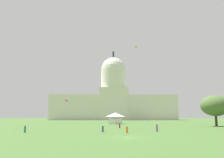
# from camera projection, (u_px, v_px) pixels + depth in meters

# --- Properties ---
(ground_plane) EXTENTS (800.00, 800.00, 0.00)m
(ground_plane) POSITION_uv_depth(u_px,v_px,m) (127.00, 137.00, 37.96)
(ground_plane) COLOR #42662D
(capitol_building) EXTENTS (119.81, 24.01, 67.52)m
(capitol_building) POSITION_uv_depth(u_px,v_px,m) (113.00, 98.00, 221.29)
(capitol_building) COLOR silver
(capitol_building) RESTS_ON ground_plane
(event_tent) EXTENTS (6.86, 6.57, 5.16)m
(event_tent) POSITION_uv_depth(u_px,v_px,m) (115.00, 118.00, 104.83)
(event_tent) COLOR white
(event_tent) RESTS_ON ground_plane
(tree_east_mid) EXTENTS (13.40, 13.20, 10.79)m
(tree_east_mid) POSITION_uv_depth(u_px,v_px,m) (215.00, 106.00, 80.33)
(tree_east_mid) COLOR #42301E
(tree_east_mid) RESTS_ON ground_plane
(person_white_back_right) EXTENTS (0.51, 0.51, 1.69)m
(person_white_back_right) POSITION_uv_depth(u_px,v_px,m) (146.00, 123.00, 96.14)
(person_white_back_right) COLOR silver
(person_white_back_right) RESTS_ON ground_plane
(person_purple_back_left) EXTENTS (0.53, 0.53, 1.77)m
(person_purple_back_left) POSITION_uv_depth(u_px,v_px,m) (157.00, 128.00, 51.98)
(person_purple_back_left) COLOR #703D93
(person_purple_back_left) RESTS_ON ground_plane
(person_denim_deep_crowd) EXTENTS (0.61, 0.61, 1.54)m
(person_denim_deep_crowd) POSITION_uv_depth(u_px,v_px,m) (103.00, 129.00, 50.67)
(person_denim_deep_crowd) COLOR #3D5684
(person_denim_deep_crowd) RESTS_ON ground_plane
(person_teal_near_tent) EXTENTS (0.42, 0.42, 1.54)m
(person_teal_near_tent) POSITION_uv_depth(u_px,v_px,m) (25.00, 129.00, 48.77)
(person_teal_near_tent) COLOR #1E757A
(person_teal_near_tent) RESTS_ON ground_plane
(person_maroon_front_right) EXTENTS (0.58, 0.58, 1.53)m
(person_maroon_front_right) POSITION_uv_depth(u_px,v_px,m) (120.00, 126.00, 67.78)
(person_maroon_front_right) COLOR maroon
(person_maroon_front_right) RESTS_ON ground_plane
(person_orange_mid_right) EXTENTS (0.66, 0.66, 1.53)m
(person_orange_mid_right) POSITION_uv_depth(u_px,v_px,m) (127.00, 130.00, 47.95)
(person_orange_mid_right) COLOR orange
(person_orange_mid_right) RESTS_ON ground_plane
(person_tan_mid_center) EXTENTS (0.42, 0.42, 1.73)m
(person_tan_mid_center) POSITION_uv_depth(u_px,v_px,m) (116.00, 123.00, 89.57)
(person_tan_mid_center) COLOR tan
(person_tan_mid_center) RESTS_ON ground_plane
(kite_green_mid) EXTENTS (1.29, 1.60, 3.50)m
(kite_green_mid) POSITION_uv_depth(u_px,v_px,m) (147.00, 81.00, 199.67)
(kite_green_mid) COLOR green
(kite_white_mid) EXTENTS (0.93, 0.87, 0.93)m
(kite_white_mid) POSITION_uv_depth(u_px,v_px,m) (99.00, 55.00, 109.11)
(kite_white_mid) COLOR white
(kite_turquoise_low) EXTENTS (0.66, 1.03, 0.32)m
(kite_turquoise_low) POSITION_uv_depth(u_px,v_px,m) (1.00, 81.00, 65.20)
(kite_turquoise_low) COLOR teal
(kite_orange_low) EXTENTS (1.33, 1.69, 0.44)m
(kite_orange_low) POSITION_uv_depth(u_px,v_px,m) (109.00, 102.00, 185.45)
(kite_orange_low) COLOR orange
(kite_magenta_low) EXTENTS (1.53, 1.52, 1.14)m
(kite_magenta_low) POSITION_uv_depth(u_px,v_px,m) (66.00, 101.00, 124.63)
(kite_magenta_low) COLOR #D1339E
(kite_violet_mid) EXTENTS (1.05, 1.23, 1.94)m
(kite_violet_mid) POSITION_uv_depth(u_px,v_px,m) (82.00, 99.00, 199.10)
(kite_violet_mid) COLOR purple
(kite_lime_high) EXTENTS (1.42, 1.41, 4.24)m
(kite_lime_high) POSITION_uv_depth(u_px,v_px,m) (136.00, 47.00, 158.91)
(kite_lime_high) COLOR #8CD133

